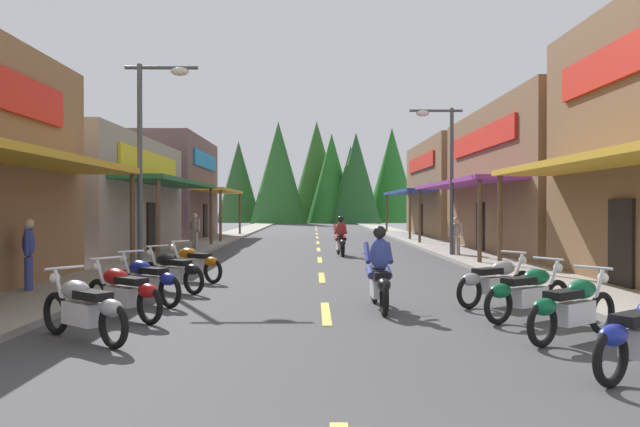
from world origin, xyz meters
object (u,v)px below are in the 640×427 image
motorcycle_parked_left_2 (147,280)px  motorcycle_parked_right_2 (528,291)px  motorcycle_parked_right_1 (572,307)px  motorcycle_parked_left_0 (84,307)px  rider_cruising_lead (379,275)px  motorcycle_parked_right_3 (495,280)px  pedestrian_waiting (456,234)px  pedestrian_by_shop (195,229)px  pedestrian_browsing (29,251)px  motorcycle_parked_left_1 (123,291)px  motorcycle_parked_left_4 (194,263)px  streetlamp_right (444,159)px  streetlamp_left (151,137)px  motorcycle_parked_left_3 (172,270)px  rider_cruising_trailing (341,239)px

motorcycle_parked_left_2 → motorcycle_parked_right_2: bearing=-155.1°
motorcycle_parked_right_1 → motorcycle_parked_left_0: bearing=144.5°
motorcycle_parked_right_1 → rider_cruising_lead: rider_cruising_lead is taller
motorcycle_parked_right_3 → pedestrian_waiting: 11.73m
pedestrian_by_shop → pedestrian_waiting: pedestrian_by_shop is taller
rider_cruising_lead → pedestrian_browsing: (-7.36, 1.90, 0.31)m
motorcycle_parked_left_0 → motorcycle_parked_left_1: bearing=-52.0°
motorcycle_parked_left_0 → motorcycle_parked_left_4: same height
motorcycle_parked_right_2 → motorcycle_parked_left_4: (-6.70, 5.51, 0.00)m
streetlamp_right → rider_cruising_lead: size_ratio=2.64×
motorcycle_parked_right_2 → pedestrian_by_shop: bearing=85.7°
streetlamp_right → motorcycle_parked_right_1: 14.98m
motorcycle_parked_right_1 → motorcycle_parked_right_3: (-0.17, 3.18, 0.00)m
motorcycle_parked_left_2 → motorcycle_parked_left_4: same height
streetlamp_left → motorcycle_parked_right_1: (8.18, -8.29, -3.34)m
motorcycle_parked_left_3 → pedestrian_browsing: pedestrian_browsing is taller
motorcycle_parked_left_0 → rider_cruising_trailing: size_ratio=0.80×
motorcycle_parked_left_1 → motorcycle_parked_left_4: same height
pedestrian_by_shop → pedestrian_waiting: size_ratio=1.07×
pedestrian_by_shop → streetlamp_left: bearing=-140.5°
motorcycle_parked_right_3 → streetlamp_left: bearing=114.7°
motorcycle_parked_right_3 → streetlamp_right: bearing=50.4°
streetlamp_left → streetlamp_right: (9.40, 6.28, -0.11)m
motorcycle_parked_right_2 → rider_cruising_lead: 2.63m
rider_cruising_trailing → pedestrian_browsing: size_ratio=1.28×
rider_cruising_trailing → pedestrian_by_shop: bearing=61.5°
motorcycle_parked_left_2 → motorcycle_parked_left_3: size_ratio=0.98×
motorcycle_parked_right_3 → motorcycle_parked_left_2: 6.81m
streetlamp_left → motorcycle_parked_left_3: streetlamp_left is taller
motorcycle_parked_left_2 → rider_cruising_lead: size_ratio=0.80×
streetlamp_left → rider_cruising_lead: size_ratio=2.73×
motorcycle_parked_right_3 → motorcycle_parked_right_1: bearing=-119.7°
motorcycle_parked_left_2 → pedestrian_by_shop: bearing=-43.3°
motorcycle_parked_left_1 → rider_cruising_trailing: rider_cruising_trailing is taller
motorcycle_parked_right_1 → rider_cruising_trailing: rider_cruising_trailing is taller
rider_cruising_lead → motorcycle_parked_right_2: bearing=-115.5°
streetlamp_right → motorcycle_parked_left_4: (-8.00, -7.47, -3.24)m
motorcycle_parked_right_2 → motorcycle_parked_left_4: size_ratio=1.07×
motorcycle_parked_left_4 → pedestrian_by_shop: size_ratio=1.06×
motorcycle_parked_right_2 → pedestrian_waiting: bearing=50.0°
motorcycle_parked_right_2 → motorcycle_parked_left_3: same height
motorcycle_parked_right_3 → motorcycle_parked_left_1: bearing=159.5°
motorcycle_parked_left_0 → motorcycle_parked_left_4: bearing=-52.2°
pedestrian_browsing → motorcycle_parked_right_3: bearing=157.4°
streetlamp_left → motorcycle_parked_left_1: size_ratio=3.38×
motorcycle_parked_left_0 → motorcycle_parked_right_2: bearing=-127.9°
streetlamp_left → pedestrian_browsing: size_ratio=3.49×
motorcycle_parked_left_0 → motorcycle_parked_left_3: bearing=-51.7°
rider_cruising_lead → rider_cruising_trailing: size_ratio=1.00×
streetlamp_right → pedestrian_waiting: size_ratio=3.69×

